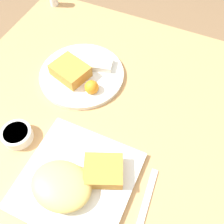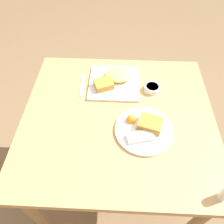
{
  "view_description": "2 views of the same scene",
  "coord_description": "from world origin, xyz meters",
  "px_view_note": "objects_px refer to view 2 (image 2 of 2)",
  "views": [
    {
      "loc": [
        0.2,
        -0.39,
        1.42
      ],
      "look_at": [
        0.04,
        -0.03,
        0.81
      ],
      "focal_mm": 42.0,
      "sensor_mm": 36.0,
      "label": 1
    },
    {
      "loc": [
        -0.0,
        0.68,
        1.62
      ],
      "look_at": [
        0.03,
        0.03,
        0.83
      ],
      "focal_mm": 35.0,
      "sensor_mm": 36.0,
      "label": 2
    }
  ],
  "objects_px": {
    "plate_square_near": "(114,80)",
    "butter_knife": "(82,85)",
    "salt_shaker": "(224,194)",
    "sauce_ramekin": "(152,88)",
    "plate_oval_far": "(144,129)"
  },
  "relations": [
    {
      "from": "plate_square_near",
      "to": "butter_knife",
      "type": "distance_m",
      "value": 0.18
    },
    {
      "from": "salt_shaker",
      "to": "plate_square_near",
      "type": "bearing_deg",
      "value": -54.82
    },
    {
      "from": "plate_square_near",
      "to": "sauce_ramekin",
      "type": "xyz_separation_m",
      "value": [
        -0.21,
        0.05,
        -0.0
      ]
    },
    {
      "from": "sauce_ramekin",
      "to": "salt_shaker",
      "type": "height_order",
      "value": "salt_shaker"
    },
    {
      "from": "plate_oval_far",
      "to": "sauce_ramekin",
      "type": "bearing_deg",
      "value": -101.27
    },
    {
      "from": "plate_oval_far",
      "to": "sauce_ramekin",
      "type": "relative_size",
      "value": 3.27
    },
    {
      "from": "plate_square_near",
      "to": "sauce_ramekin",
      "type": "bearing_deg",
      "value": 166.66
    },
    {
      "from": "plate_oval_far",
      "to": "plate_square_near",
      "type": "bearing_deg",
      "value": -64.21
    },
    {
      "from": "butter_knife",
      "to": "plate_oval_far",
      "type": "bearing_deg",
      "value": 44.21
    },
    {
      "from": "salt_shaker",
      "to": "butter_knife",
      "type": "distance_m",
      "value": 0.85
    },
    {
      "from": "plate_square_near",
      "to": "plate_oval_far",
      "type": "bearing_deg",
      "value": 115.79
    },
    {
      "from": "plate_oval_far",
      "to": "butter_knife",
      "type": "distance_m",
      "value": 0.45
    },
    {
      "from": "plate_square_near",
      "to": "plate_oval_far",
      "type": "distance_m",
      "value": 0.36
    },
    {
      "from": "plate_oval_far",
      "to": "butter_knife",
      "type": "height_order",
      "value": "plate_oval_far"
    },
    {
      "from": "sauce_ramekin",
      "to": "butter_knife",
      "type": "height_order",
      "value": "sauce_ramekin"
    }
  ]
}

